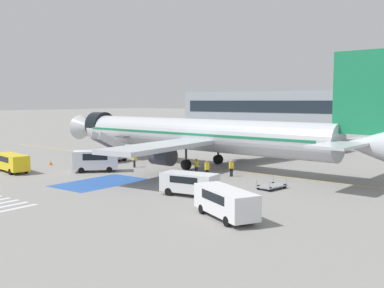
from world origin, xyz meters
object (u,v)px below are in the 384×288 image
traffic_cone_0 (50,163)px  terminal_building (350,109)px  service_van_2 (12,161)px  ground_crew_1 (196,165)px  ground_crew_2 (207,168)px  service_van_1 (226,201)px  service_van_0 (96,159)px  ground_crew_0 (134,159)px  fuel_tanker (323,141)px  service_van_3 (189,182)px  boarding_stairs_forward (109,154)px  ground_crew_3 (231,167)px  airliner (196,134)px  baggage_cart (272,186)px

traffic_cone_0 → terminal_building: bearing=88.0°
service_van_2 → ground_crew_1: size_ratio=3.55×
ground_crew_2 → service_van_1: bearing=-117.4°
service_van_0 → ground_crew_0: bearing=120.3°
fuel_tanker → service_van_2: fuel_tanker is taller
service_van_2 → service_van_3: service_van_2 is taller
service_van_1 → service_van_2: (-28.57, 2.13, -0.01)m
boarding_stairs_forward → fuel_tanker: bearing=56.6°
ground_crew_1 → ground_crew_3: (3.82, 0.80, 0.06)m
service_van_3 → terminal_building: size_ratio=0.04×
airliner → baggage_cart: bearing=-114.8°
service_van_0 → service_van_2: (-6.89, -5.66, -0.18)m
ground_crew_1 → traffic_cone_0: 18.53m
traffic_cone_0 → ground_crew_3: bearing=15.8°
airliner → ground_crew_3: bearing=-114.7°
airliner → traffic_cone_0: 17.72m
service_van_1 → ground_crew_3: (-8.35, 13.98, -0.21)m
service_van_2 → baggage_cart: service_van_2 is taller
airliner → service_van_2: size_ratio=8.03×
airliner → traffic_cone_0: size_ratio=84.36×
boarding_stairs_forward → ground_crew_1: boarding_stairs_forward is taller
ground_crew_2 → boarding_stairs_forward: bearing=103.9°
ground_crew_0 → ground_crew_2: ground_crew_2 is taller
ground_crew_1 → ground_crew_2: ground_crew_2 is taller
airliner → ground_crew_2: 9.23m
service_van_0 → ground_crew_2: 12.66m
service_van_3 → ground_crew_0: (-14.34, 8.31, -0.12)m
ground_crew_0 → ground_crew_1: (8.37, 0.65, -0.08)m
service_van_3 → service_van_2: bearing=-93.1°
fuel_tanker → ground_crew_2: fuel_tanker is taller
service_van_0 → terminal_building: bearing=136.6°
fuel_tanker → terminal_building: (-18.26, 68.06, 3.45)m
service_van_3 → fuel_tanker: bearing=174.9°
fuel_tanker → service_van_2: (-20.37, -36.38, -0.66)m
ground_crew_1 → ground_crew_2: (2.61, -1.75, 0.15)m
ground_crew_3 → ground_crew_1: bearing=-43.5°
service_van_1 → traffic_cone_0: 30.95m
terminal_building → service_van_1: bearing=-76.1°
service_van_2 → traffic_cone_0: size_ratio=10.51×
airliner → service_van_0: airliner is taller
traffic_cone_0 → ground_crew_2: bearing=9.9°
service_van_0 → service_van_3: service_van_0 is taller
ground_crew_2 → terminal_building: terminal_building is taller
fuel_tanker → terminal_building: 70.55m
fuel_tanker → airliner: bearing=-103.3°
boarding_stairs_forward → ground_crew_3: 18.02m
baggage_cart → ground_crew_3: ground_crew_3 is taller
traffic_cone_0 → ground_crew_0: bearing=26.3°
airliner → service_van_3: (9.45, -13.62, -2.59)m
airliner → fuel_tanker: size_ratio=4.21×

